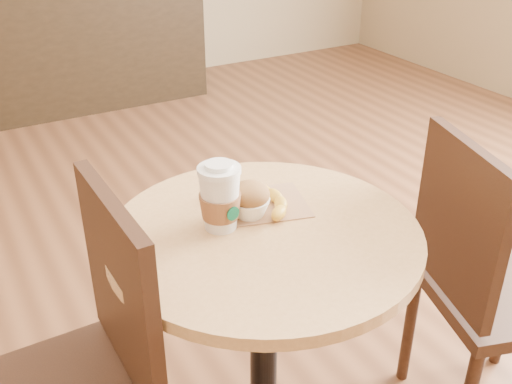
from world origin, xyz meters
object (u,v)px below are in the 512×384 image
cafe_table (264,303)px  banana (258,199)px  chair_right (486,280)px  coffee_cup (220,199)px  chair_left (78,381)px  muffin (250,199)px

cafe_table → banana: 0.25m
chair_right → coffee_cup: size_ratio=5.58×
banana → chair_right: bearing=-39.1°
chair_left → chair_right: size_ratio=1.02×
chair_right → muffin: 0.71m
chair_left → chair_right: (1.05, -0.17, -0.01)m
muffin → chair_right: bearing=-21.8°
chair_left → banana: chair_left is taller
coffee_cup → muffin: (0.08, 0.01, -0.03)m
chair_left → muffin: chair_left is taller
cafe_table → coffee_cup: 0.30m
cafe_table → chair_right: 0.62m
chair_right → banana: 0.67m
muffin → chair_left: bearing=-171.6°
chair_right → muffin: size_ratio=9.41×
chair_left → coffee_cup: (0.38, 0.06, 0.32)m
cafe_table → muffin: size_ratio=7.79×
cafe_table → chair_right: chair_right is taller
chair_left → muffin: bearing=97.2°
chair_left → coffee_cup: 0.50m
chair_left → banana: 0.57m
chair_left → coffee_cup: size_ratio=5.68×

